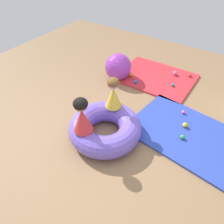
{
  "coord_description": "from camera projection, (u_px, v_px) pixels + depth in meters",
  "views": [
    {
      "loc": [
        1.35,
        -1.91,
        2.61
      ],
      "look_at": [
        -0.07,
        0.21,
        0.36
      ],
      "focal_mm": 34.92,
      "sensor_mm": 36.0,
      "label": 1
    }
  ],
  "objects": [
    {
      "name": "ground_plane",
      "position": [
        108.0,
        138.0,
        3.48
      ],
      "size": [
        8.0,
        8.0,
        0.0
      ],
      "primitive_type": "plane",
      "color": "#93704C"
    },
    {
      "name": "gym_mat_front",
      "position": [
        156.0,
        77.0,
        4.78
      ],
      "size": [
        1.58,
        1.23,
        0.04
      ],
      "primitive_type": "cube",
      "rotation": [
        0.0,
        0.0,
        -0.0
      ],
      "color": "red",
      "rests_on": "ground"
    },
    {
      "name": "gym_mat_far_left",
      "position": [
        189.0,
        135.0,
        3.49
      ],
      "size": [
        1.99,
        1.44,
        0.04
      ],
      "primitive_type": "cube",
      "rotation": [
        0.0,
        0.0,
        -0.12
      ],
      "color": "#2D47B7",
      "rests_on": "ground"
    },
    {
      "name": "inflatable_cushion",
      "position": [
        105.0,
        128.0,
        3.4
      ],
      "size": [
        1.14,
        1.14,
        0.35
      ],
      "primitive_type": "torus",
      "color": "#7056D1",
      "rests_on": "ground"
    },
    {
      "name": "child_in_yellow",
      "position": [
        113.0,
        93.0,
        3.37
      ],
      "size": [
        0.36,
        0.36,
        0.52
      ],
      "rotation": [
        0.0,
        0.0,
        3.6
      ],
      "color": "yellow",
      "rests_on": "inflatable_cushion"
    },
    {
      "name": "child_in_red",
      "position": [
        82.0,
        116.0,
        2.96
      ],
      "size": [
        0.38,
        0.38,
        0.56
      ],
      "rotation": [
        0.0,
        0.0,
        5.82
      ],
      "color": "red",
      "rests_on": "inflatable_cushion"
    },
    {
      "name": "play_ball_pink",
      "position": [
        183.0,
        112.0,
        3.84
      ],
      "size": [
        0.06,
        0.06,
        0.06
      ],
      "primitive_type": "sphere",
      "color": "pink",
      "rests_on": "gym_mat_far_left"
    },
    {
      "name": "play_ball_red",
      "position": [
        190.0,
        75.0,
        4.74
      ],
      "size": [
        0.07,
        0.07,
        0.07
      ],
      "primitive_type": "sphere",
      "color": "red",
      "rests_on": "gym_mat_front"
    },
    {
      "name": "play_ball_green",
      "position": [
        182.0,
        137.0,
        3.39
      ],
      "size": [
        0.07,
        0.07,
        0.07
      ],
      "primitive_type": "sphere",
      "color": "green",
      "rests_on": "gym_mat_far_left"
    },
    {
      "name": "play_ball_orange",
      "position": [
        131.0,
        75.0,
        4.75
      ],
      "size": [
        0.09,
        0.09,
        0.09
      ],
      "primitive_type": "sphere",
      "color": "orange",
      "rests_on": "gym_mat_front"
    },
    {
      "name": "play_ball_blue",
      "position": [
        136.0,
        82.0,
        4.55
      ],
      "size": [
        0.08,
        0.08,
        0.08
      ],
      "primitive_type": "sphere",
      "color": "blue",
      "rests_on": "gym_mat_front"
    },
    {
      "name": "play_ball_yellow",
      "position": [
        185.0,
        125.0,
        3.58
      ],
      "size": [
        0.08,
        0.08,
        0.08
      ],
      "primitive_type": "sphere",
      "color": "yellow",
      "rests_on": "gym_mat_far_left"
    },
    {
      "name": "play_ball_teal",
      "position": [
        173.0,
        85.0,
        4.47
      ],
      "size": [
        0.06,
        0.06,
        0.06
      ],
      "primitive_type": "sphere",
      "color": "teal",
      "rests_on": "gym_mat_front"
    },
    {
      "name": "play_ball_pink_second",
      "position": [
        175.0,
        73.0,
        4.79
      ],
      "size": [
        0.09,
        0.09,
        0.09
      ],
      "primitive_type": "sphere",
      "color": "pink",
      "rests_on": "gym_mat_front"
    },
    {
      "name": "exercise_ball_large",
      "position": [
        118.0,
        67.0,
        4.61
      ],
      "size": [
        0.56,
        0.56,
        0.56
      ],
      "primitive_type": "sphere",
      "color": "purple",
      "rests_on": "ground"
    }
  ]
}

